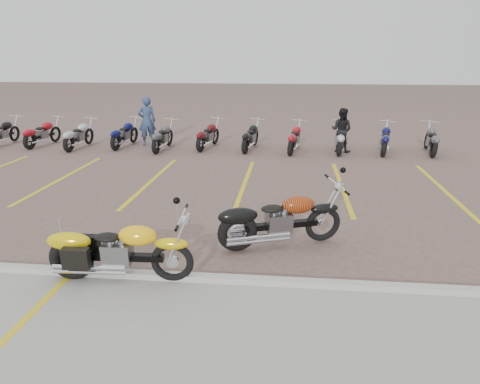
{
  "coord_description": "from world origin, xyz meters",
  "views": [
    {
      "loc": [
        1.25,
        -8.7,
        3.52
      ],
      "look_at": [
        0.23,
        0.61,
        0.75
      ],
      "focal_mm": 35.0,
      "sensor_mm": 36.0,
      "label": 1
    }
  ],
  "objects_px": {
    "yellow_cruiser": "(117,253)",
    "person_a": "(147,121)",
    "person_b": "(342,130)",
    "flame_cruiser": "(277,222)"
  },
  "relations": [
    {
      "from": "person_b",
      "to": "person_a",
      "type": "bearing_deg",
      "value": 22.1
    },
    {
      "from": "person_a",
      "to": "yellow_cruiser",
      "type": "bearing_deg",
      "value": 78.11
    },
    {
      "from": "flame_cruiser",
      "to": "person_b",
      "type": "xyz_separation_m",
      "value": [
        2.07,
        9.24,
        0.31
      ]
    },
    {
      "from": "flame_cruiser",
      "to": "person_b",
      "type": "relative_size",
      "value": 1.43
    },
    {
      "from": "yellow_cruiser",
      "to": "person_a",
      "type": "xyz_separation_m",
      "value": [
        -2.99,
        11.43,
        0.48
      ]
    },
    {
      "from": "person_b",
      "to": "yellow_cruiser",
      "type": "bearing_deg",
      "value": 93.31
    },
    {
      "from": "yellow_cruiser",
      "to": "person_b",
      "type": "distance_m",
      "value": 11.84
    },
    {
      "from": "yellow_cruiser",
      "to": "person_a",
      "type": "distance_m",
      "value": 11.82
    },
    {
      "from": "flame_cruiser",
      "to": "person_b",
      "type": "bearing_deg",
      "value": 56.47
    },
    {
      "from": "yellow_cruiser",
      "to": "person_b",
      "type": "bearing_deg",
      "value": 64.83
    }
  ]
}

